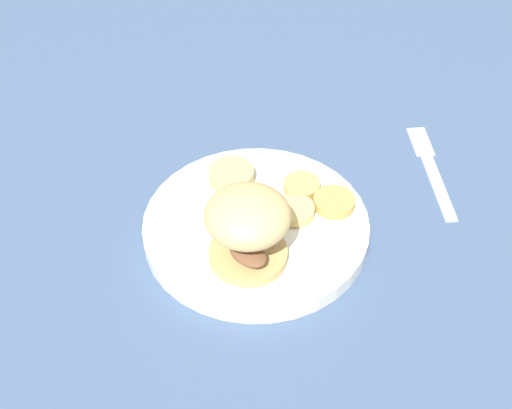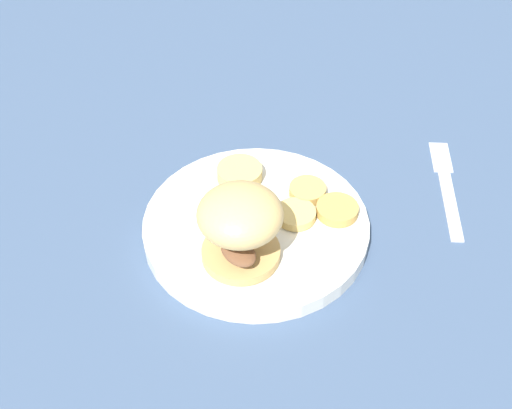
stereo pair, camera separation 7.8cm
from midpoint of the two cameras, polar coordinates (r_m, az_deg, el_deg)
name	(u,v)px [view 2 (the right image)]	position (r m, az deg, el deg)	size (l,w,h in m)	color
ground_plane	(256,233)	(0.82, 2.75, -2.44)	(4.00, 4.00, 0.00)	#3D5170
dinner_plate	(256,226)	(0.81, 2.77, -1.87)	(0.26, 0.26, 0.02)	white
sandwich	(240,224)	(0.73, 1.78, -1.74)	(0.09, 0.09, 0.09)	tan
potato_round_0	(296,214)	(0.81, 5.99, -0.92)	(0.05, 0.05, 0.01)	#DBB766
potato_round_1	(240,173)	(0.85, 1.33, 2.40)	(0.05, 0.05, 0.02)	#DBB766
potato_round_2	(337,210)	(0.82, 9.26, -0.55)	(0.05, 0.05, 0.01)	tan
potato_round_3	(308,191)	(0.83, 6.84, 0.98)	(0.04, 0.04, 0.01)	tan
fork	(447,186)	(0.91, 17.43, 1.27)	(0.17, 0.09, 0.00)	silver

